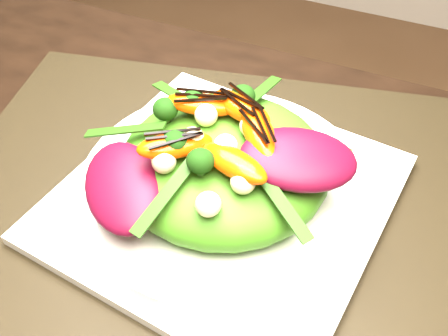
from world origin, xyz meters
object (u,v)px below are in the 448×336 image
at_px(plate_base, 224,197).
at_px(lettuce_mound, 224,164).
at_px(salad_bowl, 224,186).
at_px(orange_segment, 214,113).
at_px(placemat, 224,203).

height_order(plate_base, lettuce_mound, lettuce_mound).
xyz_separation_m(salad_bowl, lettuce_mound, (0.00, 0.00, 0.03)).
bearing_deg(orange_segment, plate_base, -44.89).
distance_m(placemat, orange_segment, 0.10).
bearing_deg(placemat, orange_segment, 135.11).
relative_size(placemat, salad_bowl, 2.05).
bearing_deg(salad_bowl, orange_segment, 135.11).
height_order(placemat, lettuce_mound, lettuce_mound).
relative_size(plate_base, orange_segment, 4.49).
xyz_separation_m(lettuce_mound, orange_segment, (-0.02, 0.02, 0.04)).
distance_m(placemat, plate_base, 0.01).
bearing_deg(lettuce_mound, placemat, 90.00).
height_order(placemat, plate_base, plate_base).
bearing_deg(salad_bowl, lettuce_mound, 0.00).
xyz_separation_m(placemat, salad_bowl, (0.00, -0.00, 0.02)).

